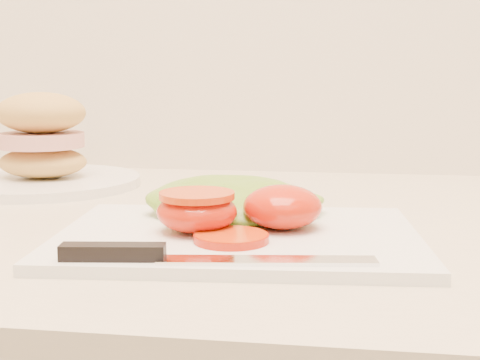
# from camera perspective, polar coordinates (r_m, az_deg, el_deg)

# --- Properties ---
(cutting_board) EXTENTS (0.33, 0.25, 0.01)m
(cutting_board) POSITION_cam_1_polar(r_m,az_deg,el_deg) (0.60, -0.14, -4.90)
(cutting_board) COLOR white
(cutting_board) RESTS_ON counter
(tomato_half_dome) EXTENTS (0.07, 0.07, 0.04)m
(tomato_half_dome) POSITION_cam_1_polar(r_m,az_deg,el_deg) (0.61, 3.64, -2.28)
(tomato_half_dome) COLOR red
(tomato_half_dome) RESTS_ON cutting_board
(tomato_half_cut) EXTENTS (0.07, 0.07, 0.04)m
(tomato_half_cut) POSITION_cam_1_polar(r_m,az_deg,el_deg) (0.59, -3.69, -2.55)
(tomato_half_cut) COLOR red
(tomato_half_cut) RESTS_ON cutting_board
(tomato_slice_0) EXTENTS (0.06, 0.06, 0.01)m
(tomato_slice_0) POSITION_cam_1_polar(r_m,az_deg,el_deg) (0.56, -0.75, -4.94)
(tomato_slice_0) COLOR #CA3808
(tomato_slice_0) RESTS_ON cutting_board
(lettuce_leaf_0) EXTENTS (0.17, 0.11, 0.03)m
(lettuce_leaf_0) POSITION_cam_1_polar(r_m,az_deg,el_deg) (0.66, -0.89, -1.73)
(lettuce_leaf_0) COLOR #7EB42F
(lettuce_leaf_0) RESTS_ON cutting_board
(lettuce_leaf_1) EXTENTS (0.13, 0.11, 0.02)m
(lettuce_leaf_1) POSITION_cam_1_polar(r_m,az_deg,el_deg) (0.66, 2.58, -2.00)
(lettuce_leaf_1) COLOR #7EB42F
(lettuce_leaf_1) RESTS_ON cutting_board
(knife) EXTENTS (0.24, 0.04, 0.01)m
(knife) POSITION_cam_1_polar(r_m,az_deg,el_deg) (0.51, -5.77, -6.42)
(knife) COLOR silver
(knife) RESTS_ON cutting_board
(sandwich_plate) EXTENTS (0.25, 0.25, 0.12)m
(sandwich_plate) POSITION_cam_1_polar(r_m,az_deg,el_deg) (0.92, -16.50, 2.27)
(sandwich_plate) COLOR white
(sandwich_plate) RESTS_ON counter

